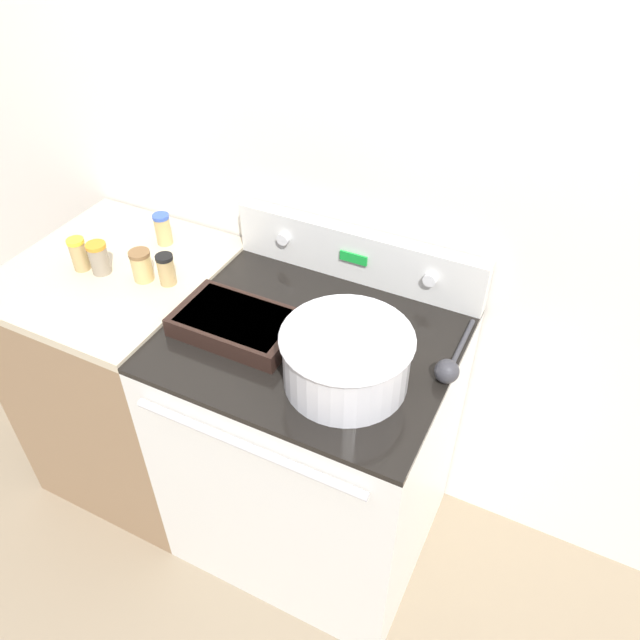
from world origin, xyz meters
name	(u,v)px	position (x,y,z in m)	size (l,w,h in m)	color
ground_plane	(268,603)	(0.00, 0.00, 0.00)	(12.00, 12.00, 0.00)	gray
kitchen_wall	(369,187)	(0.00, 0.72, 1.25)	(8.00, 0.05, 2.50)	silver
stove_range	(312,444)	(0.00, 0.34, 0.48)	(0.82, 0.72, 0.96)	silver
control_panel	(358,255)	(0.00, 0.66, 1.04)	(0.82, 0.07, 0.17)	silver
side_counter	(138,374)	(-0.73, 0.34, 0.48)	(0.64, 0.69, 0.97)	#896B4C
mixing_bowl	(346,356)	(0.16, 0.23, 1.04)	(0.34, 0.34, 0.16)	silver
casserole_dish	(237,323)	(-0.20, 0.27, 0.99)	(0.35, 0.22, 0.06)	black
ladle	(449,368)	(0.39, 0.37, 0.98)	(0.07, 0.29, 0.07)	#333338
spice_jar_black_cap	(166,269)	(-0.51, 0.36, 1.02)	(0.05, 0.05, 0.10)	tan
spice_jar_brown_cap	(142,265)	(-0.59, 0.35, 1.02)	(0.07, 0.07, 0.10)	tan
spice_jar_blue_cap	(163,229)	(-0.66, 0.54, 1.02)	(0.05, 0.05, 0.11)	tan
spice_jar_orange_cap	(99,258)	(-0.73, 0.32, 1.02)	(0.06, 0.06, 0.11)	gray
spice_jar_yellow_cap	(79,254)	(-0.80, 0.30, 1.02)	(0.05, 0.05, 0.11)	tan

